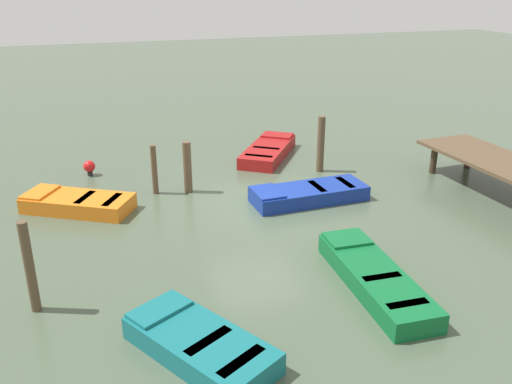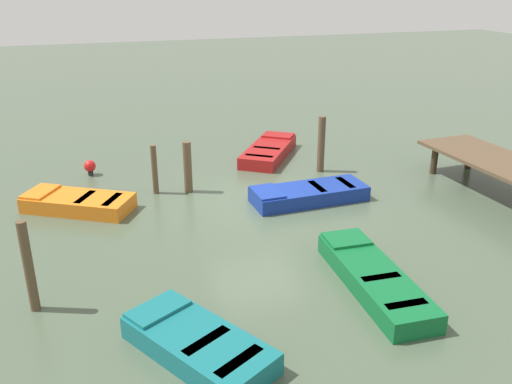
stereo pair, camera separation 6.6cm
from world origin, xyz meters
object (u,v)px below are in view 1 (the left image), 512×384
(rowboat_blue, at_px, (308,193))
(mooring_piling_center, at_px, (154,170))
(mooring_piling_near_right, at_px, (188,167))
(rowboat_orange, at_px, (77,203))
(rowboat_red, at_px, (268,151))
(rowboat_green, at_px, (374,277))
(marker_buoy, at_px, (89,167))
(mooring_piling_far_left, at_px, (321,144))
(rowboat_teal, at_px, (199,344))
(mooring_piling_far_right, at_px, (29,267))
(dock_segment, at_px, (507,167))

(rowboat_blue, xyz_separation_m, mooring_piling_center, (-1.89, -3.90, 0.50))
(mooring_piling_near_right, bearing_deg, rowboat_orange, -83.08)
(rowboat_red, bearing_deg, rowboat_green, -150.27)
(rowboat_green, height_order, marker_buoy, marker_buoy)
(rowboat_blue, distance_m, mooring_piling_far_left, 2.60)
(marker_buoy, bearing_deg, rowboat_teal, 7.77)
(rowboat_green, distance_m, rowboat_orange, 8.03)
(rowboat_green, distance_m, mooring_piling_far_right, 6.54)
(dock_segment, xyz_separation_m, rowboat_orange, (-2.69, -11.44, -0.63))
(rowboat_teal, xyz_separation_m, mooring_piling_far_left, (-7.59, 5.65, 0.67))
(mooring_piling_near_right, bearing_deg, rowboat_teal, -10.50)
(rowboat_orange, distance_m, rowboat_teal, 7.01)
(rowboat_orange, xyz_separation_m, mooring_piling_near_right, (-0.37, 3.05, 0.53))
(mooring_piling_near_right, height_order, mooring_piling_center, mooring_piling_near_right)
(rowboat_blue, relative_size, marker_buoy, 6.68)
(rowboat_green, height_order, mooring_piling_center, mooring_piling_center)
(rowboat_blue, relative_size, mooring_piling_near_right, 2.15)
(dock_segment, distance_m, mooring_piling_near_right, 8.93)
(rowboat_blue, distance_m, mooring_piling_center, 4.36)
(mooring_piling_far_right, height_order, mooring_piling_center, mooring_piling_far_right)
(rowboat_blue, distance_m, rowboat_teal, 6.96)
(mooring_piling_far_right, bearing_deg, mooring_piling_near_right, 141.55)
(rowboat_blue, relative_size, rowboat_orange, 1.07)
(rowboat_green, distance_m, rowboat_red, 8.57)
(rowboat_orange, height_order, rowboat_teal, same)
(rowboat_blue, distance_m, rowboat_red, 4.04)
(rowboat_blue, relative_size, rowboat_red, 0.97)
(mooring_piling_center, bearing_deg, rowboat_red, 117.14)
(dock_segment, distance_m, mooring_piling_far_left, 5.36)
(mooring_piling_near_right, bearing_deg, dock_segment, 69.95)
(mooring_piling_near_right, bearing_deg, mooring_piling_far_right, -38.45)
(rowboat_green, height_order, rowboat_red, same)
(rowboat_red, xyz_separation_m, mooring_piling_far_right, (7.26, -7.19, 0.69))
(rowboat_red, relative_size, marker_buoy, 6.89)
(mooring_piling_far_left, relative_size, marker_buoy, 3.69)
(mooring_piling_far_left, xyz_separation_m, marker_buoy, (-1.90, -6.94, -0.60))
(rowboat_orange, relative_size, mooring_piling_center, 2.11)
(rowboat_teal, xyz_separation_m, mooring_piling_far_right, (-2.23, -2.59, 0.69))
(rowboat_teal, bearing_deg, rowboat_orange, -15.10)
(rowboat_green, xyz_separation_m, rowboat_red, (-8.53, 0.81, 0.00))
(rowboat_orange, relative_size, mooring_piling_far_left, 1.70)
(rowboat_blue, relative_size, rowboat_teal, 1.11)
(rowboat_green, relative_size, mooring_piling_far_right, 1.96)
(rowboat_orange, xyz_separation_m, rowboat_teal, (6.80, 1.72, 0.00))
(marker_buoy, bearing_deg, mooring_piling_far_right, -10.16)
(rowboat_orange, height_order, marker_buoy, marker_buoy)
(mooring_piling_center, bearing_deg, mooring_piling_far_left, 92.66)
(rowboat_green, bearing_deg, marker_buoy, 33.74)
(rowboat_teal, xyz_separation_m, mooring_piling_center, (-7.35, 0.42, 0.50))
(rowboat_blue, distance_m, mooring_piling_near_right, 3.48)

